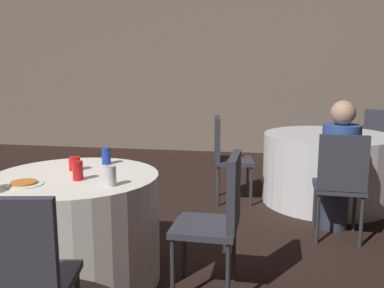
# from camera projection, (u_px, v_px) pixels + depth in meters

# --- Properties ---
(ground_plane) EXTENTS (16.00, 16.00, 0.00)m
(ground_plane) POSITION_uv_depth(u_px,v_px,m) (42.00, 281.00, 2.91)
(ground_plane) COLOR black
(wall_back) EXTENTS (16.00, 0.06, 2.80)m
(wall_back) POSITION_uv_depth(u_px,v_px,m) (178.00, 69.00, 7.21)
(wall_back) COLOR gray
(wall_back) RESTS_ON ground_plane
(table_near) EXTENTS (1.10, 1.10, 0.74)m
(table_near) POSITION_uv_depth(u_px,v_px,m) (78.00, 228.00, 2.88)
(table_near) COLOR white
(table_near) RESTS_ON ground_plane
(table_far) EXTENTS (1.33, 1.33, 0.74)m
(table_far) POSITION_uv_depth(u_px,v_px,m) (326.00, 169.00, 4.55)
(table_far) COLOR white
(table_far) RESTS_ON ground_plane
(chair_near_south) EXTENTS (0.47, 0.47, 0.91)m
(chair_near_south) POSITION_uv_depth(u_px,v_px,m) (22.00, 271.00, 1.90)
(chair_near_south) COLOR #383842
(chair_near_south) RESTS_ON ground_plane
(chair_near_east) EXTENTS (0.42, 0.41, 0.91)m
(chair_near_east) POSITION_uv_depth(u_px,v_px,m) (220.00, 212.00, 2.67)
(chair_near_east) COLOR #383842
(chair_near_east) RESTS_ON ground_plane
(chair_far_west) EXTENTS (0.46, 0.45, 0.91)m
(chair_far_west) POSITION_uv_depth(u_px,v_px,m) (225.00, 151.00, 4.55)
(chair_far_west) COLOR #383842
(chair_far_west) RESTS_ON ground_plane
(chair_far_south) EXTENTS (0.41, 0.42, 0.91)m
(chair_far_south) POSITION_uv_depth(u_px,v_px,m) (341.00, 178.00, 3.48)
(chair_far_south) COLOR #383842
(chair_far_south) RESTS_ON ground_plane
(chair_far_northeast) EXTENTS (0.56, 0.56, 0.91)m
(chair_far_northeast) POSITION_uv_depth(u_px,v_px,m) (375.00, 140.00, 5.23)
(chair_far_northeast) COLOR #383842
(chair_far_northeast) RESTS_ON ground_plane
(person_blue_shirt) EXTENTS (0.31, 0.49, 1.17)m
(person_blue_shirt) POSITION_uv_depth(u_px,v_px,m) (338.00, 168.00, 3.64)
(person_blue_shirt) COLOR #33384C
(person_blue_shirt) RESTS_ON ground_plane
(pizza_plate_near) EXTENTS (0.24, 0.24, 0.02)m
(pizza_plate_near) POSITION_uv_depth(u_px,v_px,m) (24.00, 183.00, 2.60)
(pizza_plate_near) COLOR white
(pizza_plate_near) RESTS_ON table_near
(soda_can_red) EXTENTS (0.07, 0.07, 0.12)m
(soda_can_red) POSITION_uv_depth(u_px,v_px,m) (78.00, 171.00, 2.69)
(soda_can_red) COLOR red
(soda_can_red) RESTS_ON table_near
(soda_can_blue) EXTENTS (0.07, 0.07, 0.12)m
(soda_can_blue) POSITION_uv_depth(u_px,v_px,m) (106.00, 156.00, 3.12)
(soda_can_blue) COLOR #1E38A5
(soda_can_blue) RESTS_ON table_near
(soda_can_silver) EXTENTS (0.07, 0.07, 0.12)m
(soda_can_silver) POSITION_uv_depth(u_px,v_px,m) (111.00, 176.00, 2.56)
(soda_can_silver) COLOR silver
(soda_can_silver) RESTS_ON table_near
(cup_near) EXTENTS (0.08, 0.08, 0.09)m
(cup_near) POSITION_uv_depth(u_px,v_px,m) (75.00, 164.00, 2.94)
(cup_near) COLOR red
(cup_near) RESTS_ON table_near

